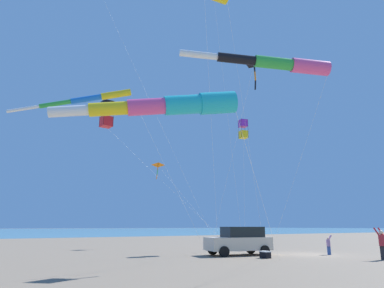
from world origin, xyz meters
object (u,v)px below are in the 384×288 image
at_px(kite_box_teal_far_right, 243,129).
at_px(kite_box_white_trailing, 107,114).
at_px(person_adult_flyer, 382,242).
at_px(person_child_green_jacket, 248,241).
at_px(kite_windsock_green_low_center, 172,106).
at_px(kite_delta_red_high_left, 158,165).
at_px(cooler_box, 265,255).
at_px(kite_delta_black_fish_shape, 254,63).
at_px(kite_windsock_striped_overhead, 89,99).
at_px(person_child_grey_jacket, 249,237).
at_px(person_bystander_far, 329,244).
at_px(kite_windsock_small_distant, 277,63).
at_px(parked_car, 239,240).

distance_m(kite_box_teal_far_right, kite_box_white_trailing, 11.51).
height_order(person_adult_flyer, person_child_green_jacket, person_adult_flyer).
height_order(kite_windsock_green_low_center, kite_delta_red_high_left, kite_delta_red_high_left).
xyz_separation_m(cooler_box, kite_box_white_trailing, (-9.40, -7.28, 10.31)).
xyz_separation_m(person_adult_flyer, kite_delta_black_fish_shape, (-3.25, -6.34, 10.98)).
bearing_deg(kite_box_white_trailing, kite_windsock_striped_overhead, -26.96).
bearing_deg(person_child_grey_jacket, person_bystander_far, 0.65).
distance_m(kite_box_white_trailing, kite_windsock_small_distant, 14.50).
relative_size(person_bystander_far, kite_windsock_small_distant, 0.12).
xyz_separation_m(cooler_box, person_adult_flyer, (4.49, 4.94, 0.78)).
bearing_deg(person_child_grey_jacket, kite_box_teal_far_right, -44.14).
bearing_deg(kite_delta_black_fish_shape, kite_windsock_green_low_center, -55.11).
bearing_deg(person_child_grey_jacket, kite_box_white_trailing, -98.44).
bearing_deg(cooler_box, kite_windsock_striped_overhead, -108.16).
bearing_deg(person_child_grey_jacket, kite_windsock_striped_overhead, -75.28).
bearing_deg(kite_windsock_striped_overhead, kite_box_white_trailing, 153.04).
bearing_deg(person_child_green_jacket, person_child_grey_jacket, 136.83).
relative_size(person_bystander_far, kite_box_teal_far_right, 0.12).
bearing_deg(kite_delta_red_high_left, kite_box_teal_far_right, 25.60).
xyz_separation_m(kite_box_teal_far_right, kite_windsock_green_low_center, (13.60, -14.59, -4.86)).
relative_size(kite_box_teal_far_right, kite_delta_red_high_left, 1.36).
xyz_separation_m(person_child_green_jacket, kite_windsock_small_distant, (9.93, -6.30, 9.50)).
height_order(person_bystander_far, kite_windsock_small_distant, kite_windsock_small_distant).
distance_m(person_adult_flyer, kite_windsock_small_distant, 12.04).
bearing_deg(kite_box_teal_far_right, kite_delta_red_high_left, -154.40).
distance_m(person_bystander_far, kite_windsock_small_distant, 13.20).
relative_size(person_child_green_jacket, kite_windsock_green_low_center, 0.10).
bearing_deg(kite_delta_red_high_left, kite_windsock_small_distant, -7.46).
relative_size(kite_windsock_green_low_center, kite_delta_black_fish_shape, 1.13).
distance_m(cooler_box, person_bystander_far, 5.53).
distance_m(person_adult_flyer, kite_box_teal_far_right, 13.68).
relative_size(person_bystander_far, kite_delta_red_high_left, 0.16).
bearing_deg(person_bystander_far, kite_box_teal_far_right, -162.84).
distance_m(person_child_grey_jacket, kite_delta_red_high_left, 10.91).
distance_m(person_adult_flyer, kite_delta_red_high_left, 20.29).
bearing_deg(kite_box_white_trailing, person_child_green_jacket, 70.45).
height_order(person_child_grey_jacket, kite_delta_red_high_left, kite_delta_red_high_left).
relative_size(person_bystander_far, kite_delta_black_fish_shape, 0.11).
height_order(person_child_grey_jacket, kite_windsock_green_low_center, kite_windsock_green_low_center).
distance_m(cooler_box, kite_windsock_striped_overhead, 14.12).
height_order(parked_car, kite_windsock_small_distant, kite_windsock_small_distant).
distance_m(cooler_box, kite_delta_black_fish_shape, 11.91).
height_order(cooler_box, kite_windsock_green_low_center, kite_windsock_green_low_center).
distance_m(person_bystander_far, kite_box_teal_far_right, 11.34).
xyz_separation_m(kite_box_teal_far_right, kite_box_white_trailing, (-3.74, -10.87, 0.46)).
bearing_deg(parked_car, cooler_box, -2.63).
bearing_deg(kite_windsock_striped_overhead, kite_windsock_small_distant, 44.39).
xyz_separation_m(person_child_green_jacket, kite_box_teal_far_right, (-0.11, 0.04, 9.29)).
bearing_deg(kite_delta_black_fish_shape, person_bystander_far, 96.37).
xyz_separation_m(parked_car, kite_windsock_small_distant, (6.89, -2.86, 9.31)).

